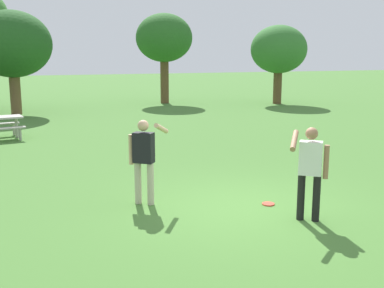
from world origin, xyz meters
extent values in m
plane|color=#447530|center=(0.00, 0.00, 0.00)|extent=(120.00, 120.00, 0.00)
cylinder|color=#B7AD93|center=(-1.69, 0.98, 0.41)|extent=(0.13, 0.13, 0.82)
cylinder|color=#B7AD93|center=(-1.48, 0.82, 0.41)|extent=(0.13, 0.13, 0.82)
cube|color=black|center=(-1.58, 0.90, 1.11)|extent=(0.43, 0.41, 0.58)
sphere|color=tan|center=(-1.58, 0.90, 1.53)|extent=(0.21, 0.21, 0.21)
cylinder|color=tan|center=(-1.79, 1.07, 1.06)|extent=(0.09, 0.09, 0.58)
cylinder|color=tan|center=(-1.21, 0.95, 1.45)|extent=(0.43, 0.51, 0.28)
cylinder|color=black|center=(0.92, -1.10, 0.41)|extent=(0.13, 0.13, 0.82)
cylinder|color=black|center=(0.71, -0.94, 0.41)|extent=(0.13, 0.13, 0.82)
cube|color=white|center=(0.82, -1.02, 1.11)|extent=(0.43, 0.41, 0.58)
sphere|color=#9E7051|center=(0.82, -1.02, 1.53)|extent=(0.21, 0.21, 0.21)
cylinder|color=#9E7051|center=(1.02, -1.18, 1.06)|extent=(0.09, 0.09, 0.58)
cylinder|color=#9E7051|center=(0.44, -1.07, 1.45)|extent=(0.43, 0.51, 0.28)
cylinder|color=#E04733|center=(0.62, -0.02, 0.01)|extent=(0.24, 0.24, 0.03)
cylinder|color=#A49F96|center=(-3.68, 9.60, 0.35)|extent=(0.11, 0.11, 0.71)
cylinder|color=#A49F96|center=(-3.60, 9.03, 0.21)|extent=(0.09, 0.09, 0.41)
cylinder|color=#A49F96|center=(-3.77, 10.17, 0.21)|extent=(0.09, 0.09, 0.41)
cylinder|color=brown|center=(-3.53, 16.58, 1.15)|extent=(0.51, 0.51, 2.30)
ellipsoid|color=#21511E|center=(-3.53, 16.58, 3.32)|extent=(3.70, 3.70, 3.15)
cylinder|color=brown|center=(4.76, 18.84, 1.44)|extent=(0.49, 0.49, 2.88)
ellipsoid|color=#286023|center=(4.76, 18.84, 3.78)|extent=(3.27, 3.27, 2.78)
cylinder|color=brown|center=(10.78, 16.12, 1.12)|extent=(0.49, 0.49, 2.24)
ellipsoid|color=#33702D|center=(10.78, 16.12, 3.13)|extent=(3.21, 3.21, 2.73)
camera|label=1|loc=(-3.93, -7.52, 2.85)|focal=43.86mm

